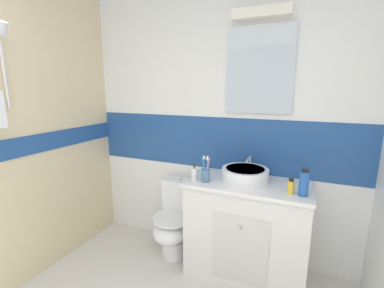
% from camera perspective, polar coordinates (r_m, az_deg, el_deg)
% --- Properties ---
extents(wall_back_tiled, '(3.20, 0.20, 2.50)m').
position_cam_1_polar(wall_back_tiled, '(2.49, 5.92, 3.95)').
color(wall_back_tiled, white).
rests_on(wall_back_tiled, ground_plane).
extents(vanity_cabinet, '(1.00, 0.52, 0.85)m').
position_cam_1_polar(vanity_cabinet, '(2.40, 11.86, -17.72)').
color(vanity_cabinet, silver).
rests_on(vanity_cabinet, ground_plane).
extents(sink_basin, '(0.39, 0.43, 0.16)m').
position_cam_1_polar(sink_basin, '(2.24, 11.59, -6.45)').
color(sink_basin, white).
rests_on(sink_basin, vanity_cabinet).
extents(toilet, '(0.37, 0.50, 0.74)m').
position_cam_1_polar(toilet, '(2.64, -3.71, -16.55)').
color(toilet, white).
rests_on(toilet, ground_plane).
extents(toothbrush_cup, '(0.08, 0.08, 0.22)m').
position_cam_1_polar(toothbrush_cup, '(2.17, 3.05, -6.70)').
color(toothbrush_cup, '#4C7299').
rests_on(toothbrush_cup, vanity_cabinet).
extents(soap_dispenser, '(0.05, 0.05, 0.15)m').
position_cam_1_polar(soap_dispenser, '(2.20, 0.52, -6.60)').
color(soap_dispenser, white).
rests_on(soap_dispenser, vanity_cabinet).
extents(lotion_bottle_short, '(0.05, 0.05, 0.11)m').
position_cam_1_polar(lotion_bottle_short, '(2.07, 20.90, -8.72)').
color(lotion_bottle_short, yellow).
rests_on(lotion_bottle_short, vanity_cabinet).
extents(mouthwash_bottle, '(0.07, 0.07, 0.20)m').
position_cam_1_polar(mouthwash_bottle, '(2.04, 23.39, -7.92)').
color(mouthwash_bottle, '#2659B2').
rests_on(mouthwash_bottle, vanity_cabinet).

